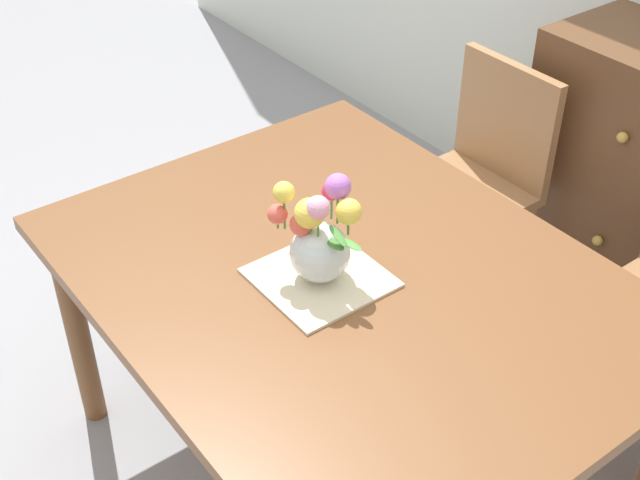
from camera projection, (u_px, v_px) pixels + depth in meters
ground_plane at (342, 472)px, 2.58m from camera, size 12.00×12.00×0.00m
dining_table at (346, 301)px, 2.18m from camera, size 1.49×1.15×0.77m
chair_left at (478, 172)px, 2.98m from camera, size 0.42×0.42×0.90m
placemat at (320, 278)px, 2.11m from camera, size 0.30×0.30×0.01m
flower_vase at (319, 237)px, 2.04m from camera, size 0.24×0.18×0.27m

